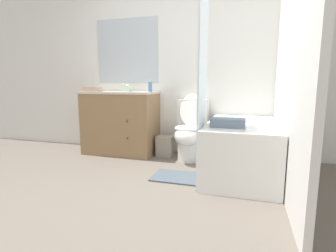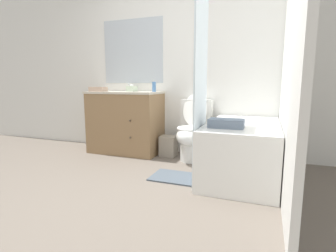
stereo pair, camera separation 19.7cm
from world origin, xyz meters
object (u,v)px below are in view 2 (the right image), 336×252
hand_towel_folded (98,89)px  bath_mat (178,177)px  tissue_box (132,89)px  bath_towel_folded (226,123)px  wastebasket (168,146)px  vanity_cabinet (126,122)px  soap_dispenser (154,86)px  bathtub (242,149)px  sink_faucet (131,89)px  toilet (193,131)px

hand_towel_folded → bath_mat: 1.82m
tissue_box → bath_towel_folded: tissue_box is taller
hand_towel_folded → wastebasket: bearing=7.3°
vanity_cabinet → wastebasket: (0.66, 0.01, -0.31)m
soap_dispenser → wastebasket: bearing=-1.8°
vanity_cabinet → bath_mat: 1.39m
soap_dispenser → bath_towel_folded: soap_dispenser is taller
bathtub → vanity_cabinet: bearing=165.8°
sink_faucet → tissue_box: sink_faucet is taller
soap_dispenser → toilet: bearing=-6.8°
toilet → soap_dispenser: size_ratio=5.24×
soap_dispenser → hand_towel_folded: bearing=-170.4°
soap_dispenser → hand_towel_folded: soap_dispenser is taller
soap_dispenser → tissue_box: bearing=173.5°
wastebasket → bath_towel_folded: (0.90, -0.80, 0.48)m
hand_towel_folded → bath_towel_folded: 2.06m
wastebasket → tissue_box: size_ratio=1.91×
tissue_box → soap_dispenser: size_ratio=0.90×
soap_dispenser → hand_towel_folded: size_ratio=0.73×
wastebasket → bath_mat: 0.89m
toilet → wastebasket: (-0.36, 0.06, -0.24)m
wastebasket → soap_dispenser: size_ratio=1.71×
wastebasket → bathtub: bearing=-22.9°
hand_towel_folded → bathtub: bearing=-8.4°
vanity_cabinet → bath_mat: vanity_cabinet is taller
wastebasket → bath_towel_folded: bath_towel_folded is taller
sink_faucet → soap_dispenser: bearing=-21.4°
hand_towel_folded → vanity_cabinet: bearing=19.0°
soap_dispenser → hand_towel_folded: (-0.82, -0.14, -0.04)m
sink_faucet → toilet: bearing=-13.4°
toilet → sink_faucet: bearing=166.6°
sink_faucet → bath_towel_folded: sink_faucet is taller
hand_towel_folded → bath_towel_folded: (1.93, -0.67, -0.30)m
tissue_box → bath_mat: tissue_box is taller
vanity_cabinet → bathtub: 1.75m
vanity_cabinet → hand_towel_folded: bearing=-161.0°
wastebasket → soap_dispenser: (-0.21, 0.01, 0.82)m
sink_faucet → bath_towel_folded: 1.87m
vanity_cabinet → bath_towel_folded: size_ratio=3.14×
sink_faucet → bath_towel_folded: (1.56, -0.98, -0.30)m
sink_faucet → wastebasket: size_ratio=0.50×
hand_towel_folded → soap_dispenser: bearing=9.6°
bathtub → tissue_box: 1.79m
toilet → hand_towel_folded: bearing=-177.1°
wastebasket → bath_mat: size_ratio=0.51×
sink_faucet → bath_mat: bearing=-42.3°
wastebasket → tissue_box: tissue_box is taller
sink_faucet → hand_towel_folded: size_ratio=0.62×
vanity_cabinet → sink_faucet: (-0.00, 0.19, 0.47)m
tissue_box → bath_mat: size_ratio=0.27×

